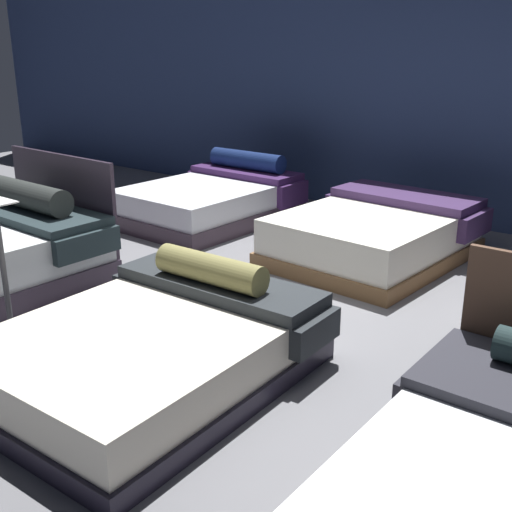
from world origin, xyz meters
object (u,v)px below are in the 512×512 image
at_px(bed_4, 375,234).
at_px(price_sign, 7,292).
at_px(bed_3, 212,200).
at_px(bed_1, 154,346).

relative_size(bed_4, price_sign, 1.93).
bearing_deg(bed_3, price_sign, -70.31).
distance_m(bed_1, bed_4, 3.02).
distance_m(bed_1, price_sign, 1.20).
bearing_deg(bed_1, bed_3, 124.68).
height_order(bed_4, price_sign, price_sign).
bearing_deg(price_sign, bed_1, 16.14).
xyz_separation_m(bed_1, bed_4, (-0.02, 3.02, 0.04)).
height_order(bed_1, bed_3, bed_3).
bearing_deg(bed_4, price_sign, -105.31).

